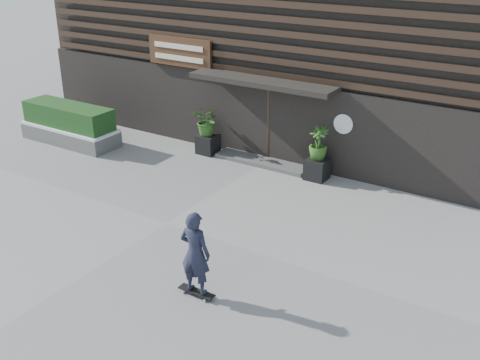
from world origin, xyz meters
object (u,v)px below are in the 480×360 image
Objects in this scene: planter_pot_left at (208,144)px; skateboarder at (195,253)px; raised_bed at (71,135)px; planter_pot_right at (317,169)px.

skateboarder reaches higher than planter_pot_left.
planter_pot_left is 7.72m from skateboarder.
planter_pot_left is at bearing 20.05° from raised_bed.
planter_pot_left and planter_pot_right have the same top height.
planter_pot_left is 4.75m from raised_bed.
raised_bed is (-4.46, -1.63, -0.05)m from planter_pot_left.
planter_pot_right is at bearing 0.00° from planter_pot_left.
planter_pot_left is 0.17× the size of raised_bed.
raised_bed is 9.98m from skateboarder.
planter_pot_right is 8.42m from raised_bed.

